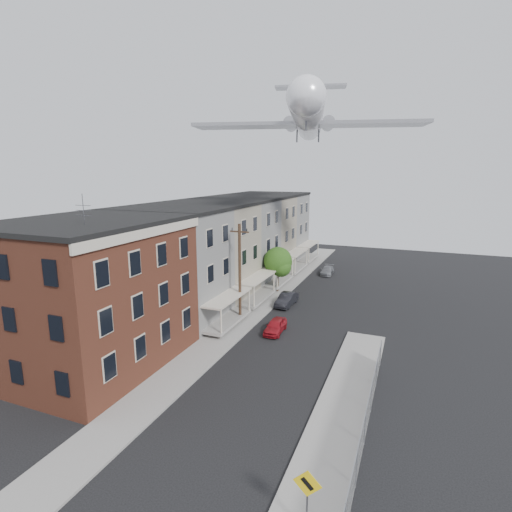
{
  "coord_description": "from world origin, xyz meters",
  "views": [
    {
      "loc": [
        8.51,
        -13.39,
        13.44
      ],
      "look_at": [
        -0.11,
        8.17,
        8.51
      ],
      "focal_mm": 28.0,
      "sensor_mm": 36.0,
      "label": 1
    }
  ],
  "objects_px": {
    "car_mid": "(287,299)",
    "airplane": "(308,117)",
    "warning_sign": "(307,492)",
    "utility_pole": "(240,272)",
    "car_far": "(327,270)",
    "street_tree": "(279,263)",
    "car_near": "(275,326)"
  },
  "relations": [
    {
      "from": "car_mid",
      "to": "airplane",
      "type": "height_order",
      "value": "airplane"
    },
    {
      "from": "warning_sign",
      "to": "utility_pole",
      "type": "bearing_deg",
      "value": 120.48
    },
    {
      "from": "car_far",
      "to": "airplane",
      "type": "height_order",
      "value": "airplane"
    },
    {
      "from": "street_tree",
      "to": "car_near",
      "type": "bearing_deg",
      "value": -72.62
    },
    {
      "from": "street_tree",
      "to": "car_mid",
      "type": "xyz_separation_m",
      "value": [
        2.24,
        -4.0,
        -2.81
      ]
    },
    {
      "from": "street_tree",
      "to": "car_near",
      "type": "distance_m",
      "value": 11.97
    },
    {
      "from": "utility_pole",
      "to": "airplane",
      "type": "bearing_deg",
      "value": 69.57
    },
    {
      "from": "car_mid",
      "to": "car_far",
      "type": "bearing_deg",
      "value": 87.35
    },
    {
      "from": "warning_sign",
      "to": "street_tree",
      "type": "distance_m",
      "value": 30.96
    },
    {
      "from": "street_tree",
      "to": "airplane",
      "type": "height_order",
      "value": "airplane"
    },
    {
      "from": "car_mid",
      "to": "airplane",
      "type": "distance_m",
      "value": 18.44
    },
    {
      "from": "street_tree",
      "to": "car_mid",
      "type": "relative_size",
      "value": 1.34
    },
    {
      "from": "warning_sign",
      "to": "airplane",
      "type": "relative_size",
      "value": 0.11
    },
    {
      "from": "utility_pole",
      "to": "car_far",
      "type": "height_order",
      "value": "utility_pole"
    },
    {
      "from": "car_far",
      "to": "airplane",
      "type": "xyz_separation_m",
      "value": [
        -0.35,
        -10.71,
        18.22
      ]
    },
    {
      "from": "car_mid",
      "to": "airplane",
      "type": "bearing_deg",
      "value": 77.55
    },
    {
      "from": "utility_pole",
      "to": "car_mid",
      "type": "height_order",
      "value": "utility_pole"
    },
    {
      "from": "street_tree",
      "to": "car_near",
      "type": "relative_size",
      "value": 1.53
    },
    {
      "from": "car_near",
      "to": "utility_pole",
      "type": "bearing_deg",
      "value": 161.16
    },
    {
      "from": "warning_sign",
      "to": "utility_pole",
      "type": "relative_size",
      "value": 0.31
    },
    {
      "from": "car_far",
      "to": "airplane",
      "type": "relative_size",
      "value": 0.14
    },
    {
      "from": "utility_pole",
      "to": "car_far",
      "type": "distance_m",
      "value": 20.76
    },
    {
      "from": "car_near",
      "to": "airplane",
      "type": "distance_m",
      "value": 20.97
    },
    {
      "from": "car_near",
      "to": "car_mid",
      "type": "relative_size",
      "value": 0.87
    },
    {
      "from": "warning_sign",
      "to": "car_near",
      "type": "bearing_deg",
      "value": 112.51
    },
    {
      "from": "car_mid",
      "to": "airplane",
      "type": "xyz_separation_m",
      "value": [
        0.89,
        3.35,
        18.11
      ]
    },
    {
      "from": "street_tree",
      "to": "warning_sign",
      "type": "bearing_deg",
      "value": -69.42
    },
    {
      "from": "airplane",
      "to": "car_mid",
      "type": "bearing_deg",
      "value": -104.81
    },
    {
      "from": "car_far",
      "to": "car_near",
      "type": "bearing_deg",
      "value": -92.17
    },
    {
      "from": "car_mid",
      "to": "utility_pole",
      "type": "bearing_deg",
      "value": -111.09
    },
    {
      "from": "car_near",
      "to": "car_far",
      "type": "bearing_deg",
      "value": 88.25
    },
    {
      "from": "airplane",
      "to": "car_far",
      "type": "bearing_deg",
      "value": 88.15
    }
  ]
}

